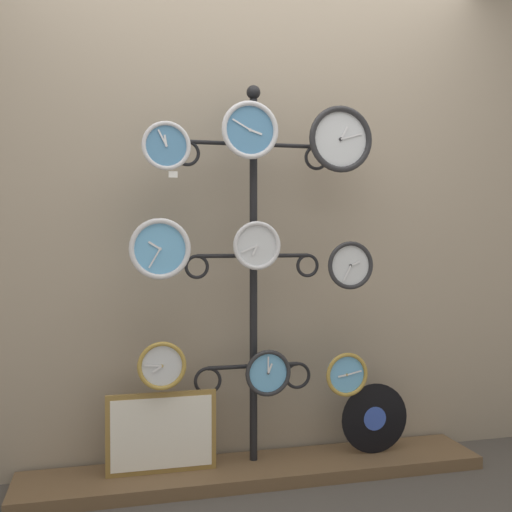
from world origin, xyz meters
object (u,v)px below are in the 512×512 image
Objects in this scene: clock_top_center at (250,130)px; picture_frame at (162,433)px; clock_middle_center at (257,246)px; vinyl_record at (375,418)px; display_stand at (253,356)px; clock_top_right at (340,139)px; clock_bottom_left at (162,366)px; clock_middle_left at (160,249)px; clock_middle_right at (350,265)px; clock_bottom_center at (268,373)px; clock_top_left at (166,146)px; clock_bottom_right at (347,374)px.

clock_top_center is 0.53× the size of picture_frame.
vinyl_record is (0.62, 0.04, -0.86)m from clock_middle_center.
display_stand reaches higher than picture_frame.
clock_top_right reaches higher than clock_bottom_left.
display_stand is at bearing 12.18° from clock_middle_left.
clock_middle_right is 1.05× the size of clock_bottom_center.
clock_middle_right is at bearing -3.04° from picture_frame.
clock_top_left is at bearing -177.38° from vinyl_record.
clock_middle_left is at bearing -100.70° from picture_frame.
clock_middle_right reaches higher than picture_frame.
picture_frame is (-0.44, 0.04, -0.85)m from clock_middle_center.
clock_middle_center is 1.06× the size of clock_bottom_right.
clock_middle_center is at bearing 179.38° from clock_bottom_right.
clock_middle_right is at bearing -4.68° from clock_bottom_right.
display_stand is 0.64m from clock_middle_right.
clock_top_left is 0.96× the size of clock_middle_center.
clock_top_left is (-0.42, -0.11, 0.97)m from display_stand.
clock_middle_left is at bearing -167.82° from display_stand.
display_stand reaches higher than clock_bottom_left.
clock_top_center reaches higher than clock_top_left.
display_stand is 8.69× the size of clock_bottom_right.
clock_middle_center is (0.03, 0.01, -0.53)m from clock_top_center.
picture_frame is (-0.85, 0.03, -1.36)m from clock_top_right.
display_stand reaches higher than clock_middle_center.
display_stand reaches higher than clock_bottom_right.
clock_bottom_center is at bearing 16.58° from clock_middle_center.
clock_top_left is 0.99× the size of clock_bottom_left.
clock_top_left reaches higher than clock_bottom_right.
clock_middle_left is at bearing 179.63° from clock_middle_right.
clock_top_right is 1.46× the size of clock_bottom_left.
clock_middle_left reaches higher than vinyl_record.
vinyl_record is at bearing 1.95° from clock_bottom_center.
clock_bottom_center is (-0.40, 0.02, -0.50)m from clock_middle_right.
clock_bottom_right is (0.86, 0.01, -1.07)m from clock_top_left.
clock_middle_left is (-0.86, -0.01, -0.52)m from clock_top_right.
clock_middle_left is at bearing 179.70° from clock_bottom_right.
clock_middle_center reaches higher than vinyl_record.
display_stand is at bearing 14.31° from clock_top_left.
clock_bottom_right is 0.30m from vinyl_record.
clock_middle_center is 0.65× the size of vinyl_record.
clock_top_left is at bearing -20.29° from clock_middle_left.
clock_middle_center is 0.47m from clock_middle_right.
clock_middle_center is 1.03× the size of clock_bottom_center.
clock_bottom_left is 0.50m from clock_bottom_center.
clock_middle_left is 1.36m from vinyl_record.
clock_middle_center reaches higher than picture_frame.
clock_top_left reaches higher than clock_middle_right.
clock_middle_left is at bearing -177.99° from clock_bottom_center.
clock_bottom_right is 0.61× the size of vinyl_record.
clock_top_right reaches higher than picture_frame.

